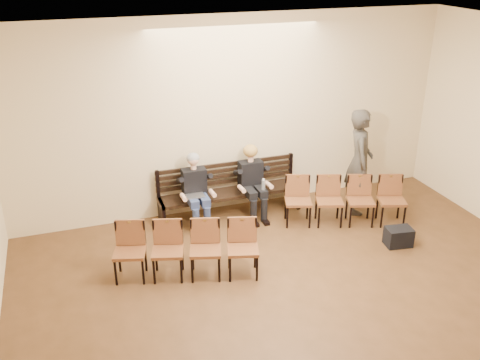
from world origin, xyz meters
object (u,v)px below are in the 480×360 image
object	(u,v)px
seated_man	(196,191)
chair_row_front	(187,251)
passerby	(360,154)
laptop	(195,197)
water_bottle	(263,191)
chair_row_back	(345,201)
bench	(230,203)
seated_woman	(252,184)
bag	(398,237)

from	to	relation	value
seated_man	chair_row_front	world-z (taller)	seated_man
passerby	laptop	bearing A→B (deg)	106.88
seated_man	laptop	bearing A→B (deg)	-108.58
water_bottle	chair_row_back	distance (m)	1.43
bench	seated_woman	world-z (taller)	seated_woman
water_bottle	chair_row_front	size ratio (longest dim) A/B	0.10
chair_row_front	seated_man	bearing A→B (deg)	86.44
laptop	bag	size ratio (longest dim) A/B	0.74
seated_woman	passerby	bearing A→B (deg)	-14.48
bag	chair_row_front	xyz separation A→B (m)	(-3.47, 0.25, 0.28)
bench	chair_row_back	xyz separation A→B (m)	(1.78, -0.98, 0.20)
seated_man	passerby	size ratio (longest dim) A/B	0.55
laptop	bag	bearing A→B (deg)	-27.55
laptop	chair_row_front	bearing A→B (deg)	-107.24
seated_man	seated_woman	distance (m)	1.04
bag	seated_man	bearing A→B (deg)	148.03
bench	seated_woman	xyz separation A→B (m)	(0.38, -0.12, 0.37)
water_bottle	chair_row_front	world-z (taller)	chair_row_front
laptop	passerby	bearing A→B (deg)	-4.63
seated_man	chair_row_back	size ratio (longest dim) A/B	0.59
laptop	seated_woman	bearing A→B (deg)	8.69
laptop	chair_row_front	distance (m)	1.54
bag	passerby	xyz separation A→B (m)	(-0.02, 1.34, 0.96)
passerby	water_bottle	bearing A→B (deg)	106.43
bench	water_bottle	distance (m)	0.70
seated_man	chair_row_front	size ratio (longest dim) A/B	0.59
water_bottle	bench	bearing A→B (deg)	142.76
laptop	chair_row_front	world-z (taller)	chair_row_front
seated_man	chair_row_front	xyz separation A→B (m)	(-0.56, -1.57, -0.18)
chair_row_front	chair_row_back	bearing A→B (deg)	29.26
seated_man	laptop	size ratio (longest dim) A/B	3.96
bench	seated_man	size ratio (longest dim) A/B	2.12
seated_man	water_bottle	bearing A→B (deg)	-12.33
water_bottle	passerby	distance (m)	1.84
bench	chair_row_front	bearing A→B (deg)	-125.89
bag	passerby	bearing A→B (deg)	90.77
seated_woman	chair_row_back	bearing A→B (deg)	-31.39
laptop	water_bottle	world-z (taller)	laptop
seated_woman	chair_row_back	world-z (taller)	seated_woman
bench	water_bottle	size ratio (longest dim) A/B	12.07
seated_woman	passerby	world-z (taller)	passerby
water_bottle	bag	world-z (taller)	water_bottle
seated_man	passerby	xyz separation A→B (m)	(2.90, -0.48, 0.50)
seated_woman	laptop	size ratio (longest dim) A/B	3.87
chair_row_front	water_bottle	bearing A→B (deg)	53.50
water_bottle	laptop	bearing A→B (deg)	173.69
passerby	chair_row_back	bearing A→B (deg)	153.67
passerby	bag	bearing A→B (deg)	-155.38
bench	water_bottle	xyz separation A→B (m)	(0.49, -0.37, 0.33)
bench	bag	world-z (taller)	bench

